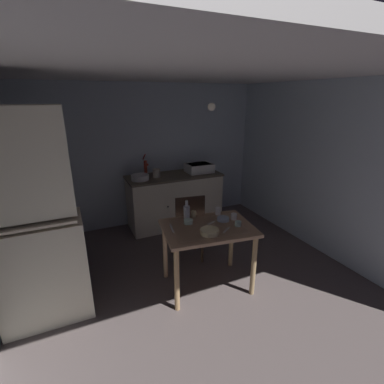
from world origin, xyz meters
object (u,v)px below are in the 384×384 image
Objects in this scene: dining_table at (208,236)px; serving_bowl_wide at (223,219)px; mixing_bowl_counter at (140,177)px; teacup_cream at (234,216)px; sink_basin at (199,168)px; glass_bottle at (187,212)px; hutch_cabinet at (36,229)px; hand_pump at (146,167)px; chair_far_side at (188,227)px.

serving_bowl_wide reaches higher than dining_table.
mixing_bowl_counter is 3.89× the size of teacup_cream.
teacup_cream is (-0.37, -1.71, -0.17)m from sink_basin.
sink_basin is 1.87× the size of glass_bottle.
hutch_cabinet reaches higher than hand_pump.
mixing_bowl_counter is at bearing 97.36° from glass_bottle.
dining_table is 0.60m from chair_far_side.
teacup_cream is at bearing -56.13° from chair_far_side.
hutch_cabinet is 1.94m from serving_bowl_wide.
dining_table is 1.12× the size of chair_far_side.
hand_pump is 0.36× the size of dining_table.
dining_table is at bearing -172.14° from teacup_cream.
hutch_cabinet is 5.34× the size of hand_pump.
chair_far_side is at bearing -121.73° from sink_basin.
mixing_bowl_counter is 1.76m from dining_table.
hand_pump is at bearing 46.31° from hutch_cabinet.
hutch_cabinet is 1.92× the size of dining_table.
mixing_bowl_counter is 1.73m from serving_bowl_wide.
teacup_cream is (0.13, -0.02, 0.02)m from serving_bowl_wide.
sink_basin is at bearing 67.21° from dining_table.
hutch_cabinet is at bearing 171.72° from dining_table.
hand_pump is (-0.94, 0.05, 0.09)m from sink_basin.
hand_pump is 0.40× the size of chair_far_side.
hutch_cabinet is at bearing -132.99° from mixing_bowl_counter.
glass_bottle is at bearing -87.75° from hand_pump.
dining_table is 7.56× the size of serving_bowl_wide.
mixing_bowl_counter is 1.25m from chair_far_side.
serving_bowl_wide is at bearing -5.08° from hutch_cabinet.
chair_far_side is 4.10× the size of glass_bottle.
hutch_cabinet is 4.73× the size of sink_basin.
serving_bowl_wide is 0.43m from glass_bottle.
hutch_cabinet is at bearing 174.92° from serving_bowl_wide.
teacup_cream is at bearing 7.86° from dining_table.
serving_bowl_wide is (-0.50, -1.68, -0.18)m from sink_basin.
serving_bowl_wide is (0.56, -1.63, -0.15)m from mixing_bowl_counter.
serving_bowl_wide is (0.23, -0.51, 0.29)m from chair_far_side.
serving_bowl_wide is 0.61× the size of glass_bottle.
hand_pump reaches higher than chair_far_side.
sink_basin is 0.94m from hand_pump.
hand_pump is 1.86m from dining_table.
sink_basin is at bearing 31.95° from hutch_cabinet.
serving_bowl_wide is at bearing 17.31° from dining_table.
glass_bottle is (0.18, -1.43, -0.07)m from mixing_bowl_counter.
sink_basin is 1.06m from mixing_bowl_counter.
hutch_cabinet is 14.51× the size of serving_bowl_wide.
hand_pump reaches higher than sink_basin.
sink_basin is at bearing 73.45° from serving_bowl_wide.
hutch_cabinet is 2.15× the size of chair_far_side.
teacup_cream is at bearing -24.09° from glass_bottle.
hand_pump is at bearing 99.75° from chair_far_side.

